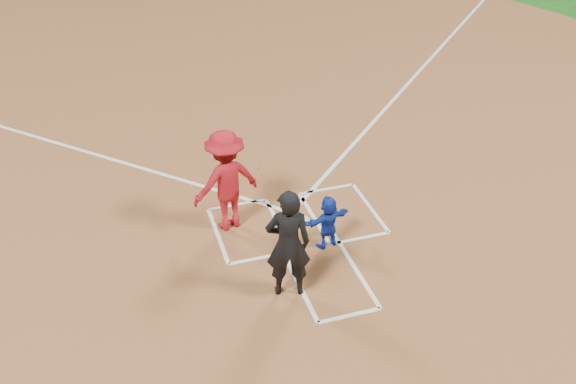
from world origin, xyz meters
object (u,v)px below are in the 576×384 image
object	(u,v)px
home_plate	(296,220)
batter_at_plate	(226,181)
catcher	(328,222)
umpire	(288,244)

from	to	relation	value
home_plate	batter_at_plate	xyz separation A→B (m)	(-1.31, 0.27, 1.02)
home_plate	batter_at_plate	bearing A→B (deg)	-11.45
home_plate	catcher	world-z (taller)	catcher
umpire	catcher	bearing A→B (deg)	-124.22
home_plate	catcher	bearing A→B (deg)	108.64
catcher	batter_at_plate	bearing A→B (deg)	-48.57
batter_at_plate	home_plate	bearing A→B (deg)	-11.45
home_plate	umpire	distance (m)	2.31
home_plate	umpire	world-z (taller)	umpire
catcher	batter_at_plate	xyz separation A→B (m)	(-1.62, 1.18, 0.49)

